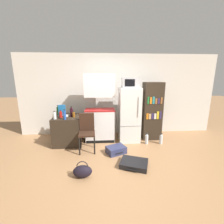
% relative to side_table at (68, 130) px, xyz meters
% --- Properties ---
extents(ground_plane, '(24.00, 24.00, 0.00)m').
position_rel_side_table_xyz_m(ground_plane, '(1.32, -1.21, -0.40)').
color(ground_plane, '#A3754C').
extents(wall_back, '(6.40, 0.10, 2.58)m').
position_rel_side_table_xyz_m(wall_back, '(1.52, 0.79, 0.90)').
color(wall_back, silver).
rests_on(wall_back, ground_plane).
extents(side_table, '(0.74, 0.78, 0.79)m').
position_rel_side_table_xyz_m(side_table, '(0.00, 0.00, 0.00)').
color(side_table, '#2D2319').
rests_on(side_table, ground_plane).
extents(kitchen_hutch, '(0.86, 0.49, 1.96)m').
position_rel_side_table_xyz_m(kitchen_hutch, '(0.91, 0.15, 0.51)').
color(kitchen_hutch, white).
rests_on(kitchen_hutch, ground_plane).
extents(refrigerator, '(0.60, 0.61, 1.58)m').
position_rel_side_table_xyz_m(refrigerator, '(1.77, 0.10, 0.39)').
color(refrigerator, silver).
rests_on(refrigerator, ground_plane).
extents(microwave, '(0.46, 0.39, 0.28)m').
position_rel_side_table_xyz_m(microwave, '(1.77, 0.10, 1.32)').
color(microwave, '#B7B7BC').
rests_on(microwave, refrigerator).
extents(bookshelf, '(0.55, 0.40, 1.72)m').
position_rel_side_table_xyz_m(bookshelf, '(2.47, 0.19, 0.47)').
color(bookshelf, '#2D2319').
rests_on(bookshelf, ground_plane).
extents(bottle_ketchup_red, '(0.08, 0.08, 0.20)m').
position_rel_side_table_xyz_m(bottle_ketchup_red, '(-0.15, -0.10, 0.48)').
color(bottle_ketchup_red, '#AD1914').
rests_on(bottle_ketchup_red, side_table).
extents(bottle_wine_dark, '(0.08, 0.08, 0.29)m').
position_rel_side_table_xyz_m(bottle_wine_dark, '(0.12, -0.00, 0.52)').
color(bottle_wine_dark, black).
rests_on(bottle_wine_dark, side_table).
extents(bottle_green_tall, '(0.08, 0.08, 0.28)m').
position_rel_side_table_xyz_m(bottle_green_tall, '(-0.31, 0.24, 0.51)').
color(bottle_green_tall, '#1E6028').
rests_on(bottle_green_tall, side_table).
extents(bottle_amber_beer, '(0.07, 0.07, 0.17)m').
position_rel_side_table_xyz_m(bottle_amber_beer, '(0.19, -0.08, 0.47)').
color(bottle_amber_beer, brown).
rests_on(bottle_amber_beer, side_table).
extents(bottle_clear_short, '(0.08, 0.08, 0.22)m').
position_rel_side_table_xyz_m(bottle_clear_short, '(-0.26, -0.26, 0.49)').
color(bottle_clear_short, silver).
rests_on(bottle_clear_short, side_table).
extents(bottle_blue_soda, '(0.06, 0.06, 0.27)m').
position_rel_side_table_xyz_m(bottle_blue_soda, '(0.01, -0.32, 0.51)').
color(bottle_blue_soda, '#1E47A3').
rests_on(bottle_blue_soda, side_table).
extents(bowl, '(0.15, 0.15, 0.04)m').
position_rel_side_table_xyz_m(bowl, '(-0.05, 0.01, 0.42)').
color(bowl, silver).
rests_on(bowl, side_table).
extents(cereal_box, '(0.19, 0.07, 0.30)m').
position_rel_side_table_xyz_m(cereal_box, '(-0.17, 0.15, 0.55)').
color(cereal_box, '#1E66A8').
rests_on(cereal_box, side_table).
extents(chair, '(0.42, 0.43, 0.96)m').
position_rel_side_table_xyz_m(chair, '(0.58, -0.45, 0.17)').
color(chair, black).
rests_on(chair, ground_plane).
extents(suitcase_large_flat, '(0.69, 0.61, 0.11)m').
position_rel_side_table_xyz_m(suitcase_large_flat, '(1.64, -1.29, -0.34)').
color(suitcase_large_flat, black).
rests_on(suitcase_large_flat, ground_plane).
extents(suitcase_small_flat, '(0.55, 0.48, 0.17)m').
position_rel_side_table_xyz_m(suitcase_small_flat, '(1.31, -0.70, -0.31)').
color(suitcase_small_flat, navy).
rests_on(suitcase_small_flat, ground_plane).
extents(handbag, '(0.36, 0.20, 0.33)m').
position_rel_side_table_xyz_m(handbag, '(0.59, -1.59, -0.27)').
color(handbag, black).
rests_on(handbag, ground_plane).
extents(water_bottle_front, '(0.09, 0.09, 0.33)m').
position_rel_side_table_xyz_m(water_bottle_front, '(2.23, -0.21, -0.26)').
color(water_bottle_front, silver).
rests_on(water_bottle_front, ground_plane).
extents(water_bottle_middle, '(0.09, 0.09, 0.32)m').
position_rel_side_table_xyz_m(water_bottle_middle, '(2.64, -0.24, -0.26)').
color(water_bottle_middle, silver).
rests_on(water_bottle_middle, ground_plane).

